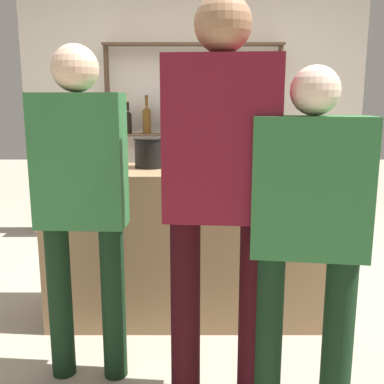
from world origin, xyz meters
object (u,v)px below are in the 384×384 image
at_px(counter_bottle_2, 264,145).
at_px(wine_glass, 112,149).
at_px(counter_bottle_4, 319,150).
at_px(customer_right, 306,223).
at_px(counter_bottle_3, 273,148).
at_px(customer_left, 79,191).
at_px(cork_jar, 244,158).
at_px(counter_bottle_1, 89,151).
at_px(customer_center, 219,178).
at_px(server_behind_counter, 209,154).
at_px(ice_bucket, 147,153).
at_px(counter_bottle_0, 207,147).
at_px(counter_bottle_5, 86,147).

distance_m(counter_bottle_2, wine_glass, 0.96).
relative_size(counter_bottle_4, customer_right, 0.21).
height_order(counter_bottle_3, customer_left, customer_left).
bearing_deg(cork_jar, counter_bottle_1, -179.29).
bearing_deg(counter_bottle_4, customer_left, -155.13).
bearing_deg(counter_bottle_2, cork_jar, -144.55).
distance_m(customer_center, server_behind_counter, 1.63).
xyz_separation_m(cork_jar, customer_left, (-0.86, -0.63, -0.08)).
relative_size(counter_bottle_4, customer_left, 0.20).
bearing_deg(ice_bucket, counter_bottle_4, -6.84).
bearing_deg(wine_glass, counter_bottle_0, -2.51).
bearing_deg(counter_bottle_4, counter_bottle_3, 176.62).
relative_size(counter_bottle_5, cork_jar, 2.35).
relative_size(counter_bottle_3, customer_left, 0.22).
distance_m(ice_bucket, cork_jar, 0.61).
distance_m(counter_bottle_0, counter_bottle_4, 0.68).
bearing_deg(counter_bottle_1, ice_bucket, 18.48).
bearing_deg(counter_bottle_5, ice_bucket, -2.37).
relative_size(counter_bottle_5, customer_left, 0.21).
relative_size(counter_bottle_2, cork_jar, 2.64).
bearing_deg(ice_bucket, cork_jar, -9.64).
xyz_separation_m(counter_bottle_0, customer_center, (0.02, -0.88, -0.05)).
distance_m(wine_glass, cork_jar, 0.83).
distance_m(counter_bottle_5, cork_jar, 1.01).
bearing_deg(counter_bottle_1, cork_jar, 0.71).
bearing_deg(customer_center, counter_bottle_2, -15.56).
bearing_deg(counter_bottle_3, counter_bottle_2, 110.83).
distance_m(ice_bucket, server_behind_counter, 0.82).
bearing_deg(ice_bucket, counter_bottle_2, -0.34).
xyz_separation_m(ice_bucket, cork_jar, (0.60, -0.10, -0.02)).
bearing_deg(server_behind_counter, counter_bottle_1, -55.59).
relative_size(counter_bottle_4, counter_bottle_5, 0.95).
bearing_deg(customer_center, counter_bottle_3, -20.34).
bearing_deg(customer_center, counter_bottle_4, -34.62).
bearing_deg(customer_left, wine_glass, -0.40).
height_order(counter_bottle_4, customer_left, customer_left).
bearing_deg(customer_left, counter_bottle_5, 12.94).
height_order(customer_left, customer_right, customer_left).
bearing_deg(customer_left, counter_bottle_2, -50.88).
height_order(counter_bottle_0, counter_bottle_5, counter_bottle_0).
distance_m(counter_bottle_4, customer_left, 1.46).
xyz_separation_m(counter_bottle_1, counter_bottle_2, (1.08, 0.11, 0.03)).
relative_size(wine_glass, cork_jar, 1.10).
height_order(counter_bottle_3, server_behind_counter, server_behind_counter).
relative_size(counter_bottle_2, counter_bottle_4, 1.18).
xyz_separation_m(counter_bottle_1, counter_bottle_4, (1.40, -0.01, 0.01)).
relative_size(customer_center, customer_right, 1.18).
bearing_deg(counter_bottle_2, counter_bottle_0, -174.26).
bearing_deg(counter_bottle_0, customer_center, -88.78).
bearing_deg(cork_jar, customer_center, -104.08).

